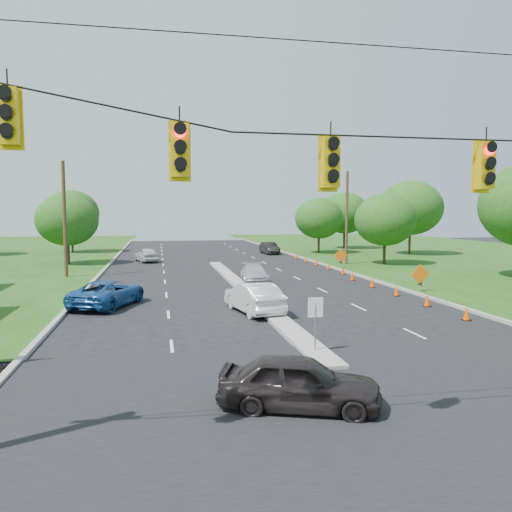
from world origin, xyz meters
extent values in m
plane|color=black|center=(0.00, 0.00, 0.00)|extent=(160.00, 160.00, 0.00)
cube|color=black|center=(0.00, 0.00, 0.00)|extent=(160.00, 14.00, 0.02)
cube|color=gray|center=(-10.10, 30.00, 0.00)|extent=(0.25, 110.00, 0.16)
cube|color=gray|center=(10.10, 30.00, 0.00)|extent=(0.25, 110.00, 0.16)
cube|color=gray|center=(0.00, 21.00, 0.00)|extent=(1.00, 34.00, 0.18)
cylinder|color=gray|center=(0.00, 6.00, 0.90)|extent=(0.06, 0.06, 1.80)
cube|color=white|center=(0.00, 6.00, 1.70)|extent=(0.55, 0.04, 0.70)
cylinder|color=black|center=(0.00, -1.00, 7.00)|extent=(24.00, 0.04, 0.04)
cube|color=#DEBD0C|center=(-8.00, -1.00, 6.75)|extent=(0.34, 0.24, 1.00)
cube|color=#DEBD0C|center=(-5.00, -1.00, 6.22)|extent=(0.34, 0.24, 1.00)
cube|color=#DEBD0C|center=(-2.00, -1.00, 6.05)|extent=(0.34, 0.24, 1.00)
cube|color=#DEBD0C|center=(1.50, -1.00, 6.05)|extent=(0.34, 0.24, 1.00)
cylinder|color=#422D1C|center=(-12.50, 30.00, 4.50)|extent=(0.28, 0.28, 9.00)
cylinder|color=#422D1C|center=(12.50, 35.00, 4.50)|extent=(0.28, 0.28, 9.00)
cone|color=#FF4600|center=(8.71, 10.00, 0.35)|extent=(0.32, 0.32, 0.70)
cone|color=#FF4600|center=(8.71, 13.50, 0.35)|extent=(0.32, 0.32, 0.70)
cone|color=#FF4600|center=(8.71, 17.00, 0.35)|extent=(0.32, 0.32, 0.70)
cone|color=#FF4600|center=(8.71, 20.50, 0.35)|extent=(0.32, 0.32, 0.70)
cone|color=#FF4600|center=(8.71, 24.00, 0.35)|extent=(0.32, 0.32, 0.70)
cone|color=#FF4600|center=(9.31, 27.50, 0.35)|extent=(0.32, 0.32, 0.70)
cone|color=#FF4600|center=(9.31, 31.00, 0.35)|extent=(0.32, 0.32, 0.70)
cone|color=#FF4600|center=(9.31, 34.50, 0.35)|extent=(0.32, 0.32, 0.70)
cone|color=#FF4600|center=(9.31, 38.00, 0.35)|extent=(0.32, 0.32, 0.70)
cone|color=#FF4600|center=(9.31, 41.50, 0.35)|extent=(0.32, 0.32, 0.70)
cube|color=black|center=(10.80, 18.00, 0.55)|extent=(0.06, 0.58, 0.26)
cube|color=black|center=(10.80, 18.00, 0.55)|extent=(0.06, 0.58, 0.26)
cube|color=orange|center=(10.80, 18.00, 1.15)|extent=(1.27, 0.05, 1.27)
cube|color=black|center=(10.80, 32.00, 0.55)|extent=(0.06, 0.58, 0.26)
cube|color=black|center=(10.80, 32.00, 0.55)|extent=(0.06, 0.58, 0.26)
cube|color=orange|center=(10.80, 32.00, 1.15)|extent=(1.27, 0.05, 1.27)
cylinder|color=black|center=(-14.00, 40.00, 1.26)|extent=(0.28, 0.28, 2.52)
ellipsoid|color=#194C14|center=(-14.00, 40.00, 4.34)|extent=(5.88, 5.88, 5.04)
cylinder|color=black|center=(-16.00, 55.00, 1.44)|extent=(0.28, 0.28, 2.88)
ellipsoid|color=#194C14|center=(-16.00, 55.00, 4.96)|extent=(6.72, 6.72, 5.76)
cylinder|color=black|center=(16.00, 34.00, 1.26)|extent=(0.28, 0.28, 2.52)
ellipsoid|color=#194C14|center=(16.00, 34.00, 4.34)|extent=(5.88, 5.88, 5.04)
cylinder|color=black|center=(24.00, 44.00, 1.62)|extent=(0.28, 0.28, 3.24)
ellipsoid|color=#194C14|center=(24.00, 44.00, 5.58)|extent=(7.56, 7.56, 6.48)
cylinder|color=black|center=(20.00, 55.00, 1.44)|extent=(0.28, 0.28, 2.88)
ellipsoid|color=#194C14|center=(20.00, 55.00, 4.96)|extent=(6.72, 6.72, 5.76)
cylinder|color=black|center=(14.00, 48.00, 1.26)|extent=(0.28, 0.28, 2.52)
ellipsoid|color=#194C14|center=(14.00, 48.00, 4.34)|extent=(5.88, 5.88, 5.04)
imported|color=black|center=(-1.94, 1.30, 0.71)|extent=(4.48, 2.95, 1.42)
imported|color=silver|center=(-0.74, 13.75, 0.77)|extent=(2.49, 4.89, 1.54)
imported|color=#18498B|center=(-8.14, 16.89, 0.72)|extent=(4.21, 5.73, 1.45)
imported|color=#B0ADBB|center=(1.37, 24.56, 0.64)|extent=(2.14, 4.53, 1.28)
imported|color=silver|center=(-6.62, 41.36, 0.74)|extent=(2.80, 4.62, 1.47)
imported|color=black|center=(7.90, 48.56, 0.72)|extent=(1.78, 4.45, 1.44)
camera|label=1|loc=(-5.43, -10.69, 5.05)|focal=35.00mm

